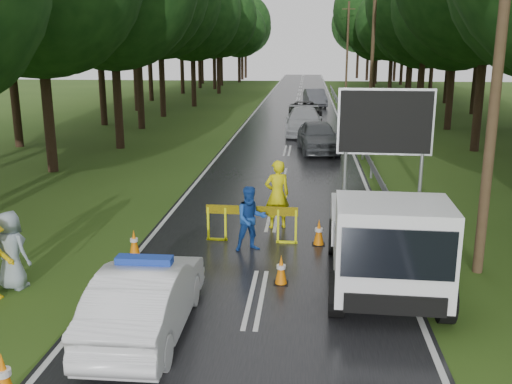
# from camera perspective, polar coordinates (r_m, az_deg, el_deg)

# --- Properties ---
(ground) EXTENTS (160.00, 160.00, 0.00)m
(ground) POSITION_cam_1_polar(r_m,az_deg,el_deg) (12.54, 0.00, -10.61)
(ground) COLOR #264313
(ground) RESTS_ON ground
(road) EXTENTS (7.00, 140.00, 0.02)m
(road) POSITION_cam_1_polar(r_m,az_deg,el_deg) (41.67, 3.77, 7.06)
(road) COLOR black
(road) RESTS_ON ground
(guardrail) EXTENTS (0.12, 60.06, 0.70)m
(guardrail) POSITION_cam_1_polar(r_m,az_deg,el_deg) (41.35, 8.94, 7.61)
(guardrail) COLOR gray
(guardrail) RESTS_ON ground
(utility_pole_near) EXTENTS (1.40, 0.24, 10.00)m
(utility_pole_near) POSITION_cam_1_polar(r_m,az_deg,el_deg) (13.96, 23.14, 12.30)
(utility_pole_near) COLOR #41311E
(utility_pole_near) RESTS_ON ground
(utility_pole_mid) EXTENTS (1.40, 0.24, 10.00)m
(utility_pole_mid) POSITION_cam_1_polar(r_m,az_deg,el_deg) (39.54, 11.59, 13.76)
(utility_pole_mid) COLOR #41311E
(utility_pole_mid) RESTS_ON ground
(utility_pole_far) EXTENTS (1.40, 0.24, 10.00)m
(utility_pole_far) POSITION_cam_1_polar(r_m,az_deg,el_deg) (65.45, 9.12, 14.01)
(utility_pole_far) COLOR #41311E
(utility_pole_far) RESTS_ON ground
(police_sedan) EXTENTS (1.50, 4.23, 1.53)m
(police_sedan) POSITION_cam_1_polar(r_m,az_deg,el_deg) (11.07, -10.91, -10.44)
(police_sedan) COLOR white
(police_sedan) RESTS_ON ground
(work_truck) EXTENTS (2.59, 5.48, 4.30)m
(work_truck) POSITION_cam_1_polar(r_m,az_deg,el_deg) (12.97, 12.80, -4.57)
(work_truck) COLOR gray
(work_truck) RESTS_ON ground
(barrier) EXTENTS (2.54, 0.13, 1.05)m
(barrier) POSITION_cam_1_polar(r_m,az_deg,el_deg) (15.68, -0.44, -2.31)
(barrier) COLOR #EEF90D
(barrier) RESTS_ON ground
(officer) EXTENTS (0.87, 0.70, 2.07)m
(officer) POSITION_cam_1_polar(r_m,az_deg,el_deg) (16.89, 2.13, -0.25)
(officer) COLOR yellow
(officer) RESTS_ON ground
(civilian) EXTENTS (1.03, 0.91, 1.75)m
(civilian) POSITION_cam_1_polar(r_m,az_deg,el_deg) (15.05, -0.51, -2.70)
(civilian) COLOR #1947A4
(civilian) RESTS_ON ground
(bystander_right) EXTENTS (1.02, 0.84, 1.79)m
(bystander_right) POSITION_cam_1_polar(r_m,az_deg,el_deg) (13.84, -23.28, -5.38)
(bystander_right) COLOR #8EA0AB
(bystander_right) RESTS_ON ground
(queue_car_first) EXTENTS (2.40, 4.87, 1.60)m
(queue_car_first) POSITION_cam_1_polar(r_m,az_deg,el_deg) (29.58, 6.22, 5.55)
(queue_car_first) COLOR #3F4246
(queue_car_first) RESTS_ON ground
(queue_car_second) EXTENTS (2.34, 5.56, 1.60)m
(queue_car_second) POSITION_cam_1_polar(r_m,az_deg,el_deg) (35.52, 4.82, 7.06)
(queue_car_second) COLOR #ABADB4
(queue_car_second) RESTS_ON ground
(queue_car_third) EXTENTS (2.52, 5.07, 1.38)m
(queue_car_third) POSITION_cam_1_polar(r_m,az_deg,el_deg) (42.15, 4.90, 8.06)
(queue_car_third) COLOR black
(queue_car_third) RESTS_ON ground
(queue_car_fourth) EXTENTS (2.26, 4.93, 1.57)m
(queue_car_fourth) POSITION_cam_1_polar(r_m,az_deg,el_deg) (52.29, 5.92, 9.36)
(queue_car_fourth) COLOR #43454C
(queue_car_fourth) RESTS_ON ground
(cone_near_left) EXTENTS (0.39, 0.39, 0.82)m
(cone_near_left) POSITION_cam_1_polar(r_m,az_deg,el_deg) (9.90, -23.92, -16.64)
(cone_near_left) COLOR black
(cone_near_left) RESTS_ON ground
(cone_center) EXTENTS (0.34, 0.34, 0.71)m
(cone_center) POSITION_cam_1_polar(r_m,az_deg,el_deg) (13.12, 2.52, -7.81)
(cone_center) COLOR black
(cone_center) RESTS_ON ground
(cone_far) EXTENTS (0.35, 0.35, 0.74)m
(cone_far) POSITION_cam_1_polar(r_m,az_deg,el_deg) (15.69, 6.30, -4.06)
(cone_far) COLOR black
(cone_far) RESTS_ON ground
(cone_left_mid) EXTENTS (0.33, 0.33, 0.69)m
(cone_left_mid) POSITION_cam_1_polar(r_m,az_deg,el_deg) (15.21, -12.08, -4.99)
(cone_left_mid) COLOR black
(cone_left_mid) RESTS_ON ground
(cone_right) EXTENTS (0.38, 0.38, 0.81)m
(cone_right) POSITION_cam_1_polar(r_m,az_deg,el_deg) (14.72, 14.62, -5.58)
(cone_right) COLOR black
(cone_right) RESTS_ON ground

